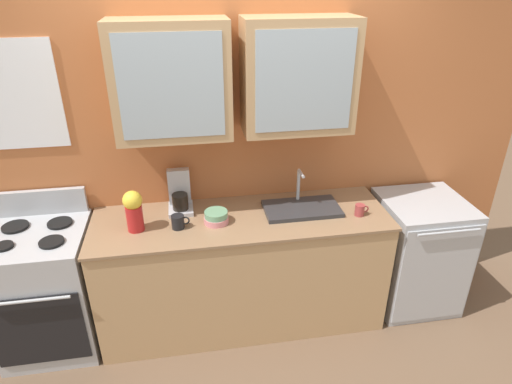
{
  "coord_description": "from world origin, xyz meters",
  "views": [
    {
      "loc": [
        -0.34,
        -2.59,
        2.43
      ],
      "look_at": [
        0.1,
        0.0,
        1.08
      ],
      "focal_mm": 30.87,
      "sensor_mm": 36.0,
      "label": 1
    }
  ],
  "objects_px": {
    "vase": "(134,210)",
    "coffee_maker": "(180,195)",
    "stove_range": "(48,289)",
    "sink_faucet": "(302,208)",
    "cup_near_bowls": "(178,222)",
    "dishwasher": "(417,252)",
    "bowl_stack": "(216,217)",
    "cup_near_sink": "(360,210)"
  },
  "relations": [
    {
      "from": "vase",
      "to": "cup_near_bowls",
      "type": "distance_m",
      "value": 0.29
    },
    {
      "from": "vase",
      "to": "cup_near_sink",
      "type": "distance_m",
      "value": 1.52
    },
    {
      "from": "stove_range",
      "to": "cup_near_bowls",
      "type": "bearing_deg",
      "value": -3.95
    },
    {
      "from": "bowl_stack",
      "to": "cup_near_sink",
      "type": "height_order",
      "value": "bowl_stack"
    },
    {
      "from": "stove_range",
      "to": "dishwasher",
      "type": "relative_size",
      "value": 1.2
    },
    {
      "from": "dishwasher",
      "to": "coffee_maker",
      "type": "bearing_deg",
      "value": 173.66
    },
    {
      "from": "sink_faucet",
      "to": "dishwasher",
      "type": "height_order",
      "value": "sink_faucet"
    },
    {
      "from": "bowl_stack",
      "to": "vase",
      "type": "relative_size",
      "value": 0.59
    },
    {
      "from": "cup_near_bowls",
      "to": "vase",
      "type": "bearing_deg",
      "value": 174.93
    },
    {
      "from": "bowl_stack",
      "to": "cup_near_sink",
      "type": "bearing_deg",
      "value": -4.0
    },
    {
      "from": "stove_range",
      "to": "dishwasher",
      "type": "height_order",
      "value": "stove_range"
    },
    {
      "from": "vase",
      "to": "cup_near_sink",
      "type": "relative_size",
      "value": 2.83
    },
    {
      "from": "sink_faucet",
      "to": "bowl_stack",
      "type": "xyz_separation_m",
      "value": [
        -0.61,
        -0.06,
        0.02
      ]
    },
    {
      "from": "stove_range",
      "to": "cup_near_sink",
      "type": "height_order",
      "value": "stove_range"
    },
    {
      "from": "stove_range",
      "to": "cup_near_bowls",
      "type": "distance_m",
      "value": 1.05
    },
    {
      "from": "bowl_stack",
      "to": "vase",
      "type": "distance_m",
      "value": 0.54
    },
    {
      "from": "sink_faucet",
      "to": "vase",
      "type": "height_order",
      "value": "vase"
    },
    {
      "from": "sink_faucet",
      "to": "stove_range",
      "type": "bearing_deg",
      "value": -179.0
    },
    {
      "from": "bowl_stack",
      "to": "coffee_maker",
      "type": "distance_m",
      "value": 0.33
    },
    {
      "from": "vase",
      "to": "bowl_stack",
      "type": "bearing_deg",
      "value": 0.7
    },
    {
      "from": "sink_faucet",
      "to": "vase",
      "type": "bearing_deg",
      "value": -176.44
    },
    {
      "from": "bowl_stack",
      "to": "sink_faucet",
      "type": "bearing_deg",
      "value": 6.01
    },
    {
      "from": "stove_range",
      "to": "bowl_stack",
      "type": "xyz_separation_m",
      "value": [
        1.18,
        -0.03,
        0.48
      ]
    },
    {
      "from": "cup_near_sink",
      "to": "coffee_maker",
      "type": "relative_size",
      "value": 0.34
    },
    {
      "from": "cup_near_bowls",
      "to": "coffee_maker",
      "type": "distance_m",
      "value": 0.26
    },
    {
      "from": "vase",
      "to": "coffee_maker",
      "type": "distance_m",
      "value": 0.38
    },
    {
      "from": "vase",
      "to": "coffee_maker",
      "type": "bearing_deg",
      "value": 38.47
    },
    {
      "from": "vase",
      "to": "dishwasher",
      "type": "relative_size",
      "value": 0.31
    },
    {
      "from": "stove_range",
      "to": "vase",
      "type": "xyz_separation_m",
      "value": [
        0.65,
        -0.04,
        0.59
      ]
    },
    {
      "from": "cup_near_sink",
      "to": "stove_range",
      "type": "bearing_deg",
      "value": 177.3
    },
    {
      "from": "stove_range",
      "to": "sink_faucet",
      "type": "relative_size",
      "value": 2.02
    },
    {
      "from": "dishwasher",
      "to": "cup_near_bowls",
      "type": "bearing_deg",
      "value": -178.11
    },
    {
      "from": "vase",
      "to": "dishwasher",
      "type": "xyz_separation_m",
      "value": [
        2.07,
        0.04,
        -0.6
      ]
    },
    {
      "from": "sink_faucet",
      "to": "bowl_stack",
      "type": "height_order",
      "value": "sink_faucet"
    },
    {
      "from": "dishwasher",
      "to": "coffee_maker",
      "type": "xyz_separation_m",
      "value": [
        -1.78,
        0.2,
        0.55
      ]
    },
    {
      "from": "stove_range",
      "to": "sink_faucet",
      "type": "distance_m",
      "value": 1.84
    },
    {
      "from": "cup_near_sink",
      "to": "dishwasher",
      "type": "xyz_separation_m",
      "value": [
        0.56,
        0.1,
        -0.49
      ]
    },
    {
      "from": "bowl_stack",
      "to": "cup_near_bowls",
      "type": "relative_size",
      "value": 1.39
    },
    {
      "from": "bowl_stack",
      "to": "cup_near_sink",
      "type": "distance_m",
      "value": 0.99
    },
    {
      "from": "dishwasher",
      "to": "sink_faucet",
      "type": "bearing_deg",
      "value": 177.83
    },
    {
      "from": "stove_range",
      "to": "vase",
      "type": "bearing_deg",
      "value": -3.48
    },
    {
      "from": "bowl_stack",
      "to": "coffee_maker",
      "type": "bearing_deg",
      "value": 135.77
    }
  ]
}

